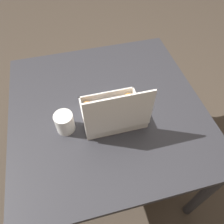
{
  "coord_description": "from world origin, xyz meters",
  "views": [
    {
      "loc": [
        0.15,
        0.71,
        1.65
      ],
      "look_at": [
        -0.01,
        0.06,
        0.77
      ],
      "focal_mm": 35.0,
      "sensor_mm": 36.0,
      "label": 1
    }
  ],
  "objects": [
    {
      "name": "ground_plane",
      "position": [
        0.0,
        0.0,
        0.0
      ],
      "size": [
        8.0,
        8.0,
        0.0
      ],
      "primitive_type": "plane",
      "color": "#42382D"
    },
    {
      "name": "dining_table",
      "position": [
        0.0,
        0.0,
        0.65
      ],
      "size": [
        1.01,
        1.03,
        0.75
      ],
      "color": "#2D2D33",
      "rests_on": "ground_plane"
    },
    {
      "name": "donut_box",
      "position": [
        -0.01,
        0.09,
        0.8
      ],
      "size": [
        0.3,
        0.25,
        0.27
      ],
      "color": "silver",
      "rests_on": "dining_table"
    },
    {
      "name": "coffee_mug",
      "position": [
        0.22,
        0.08,
        0.8
      ],
      "size": [
        0.09,
        0.09,
        0.1
      ],
      "color": "white",
      "rests_on": "dining_table"
    }
  ]
}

